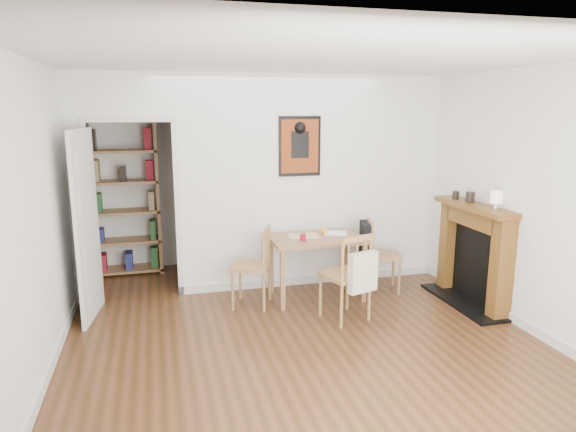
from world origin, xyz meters
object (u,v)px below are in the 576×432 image
object	(u,v)px
bookshelf	(125,197)
mantel_lamp	(497,198)
fireplace	(475,251)
chair_right	(381,254)
red_glass	(303,237)
ceramic_jar_b	(456,195)
chair_left	(251,267)
orange_fruit	(324,230)
dining_table	(317,244)
notebook	(335,233)
chair_front	(346,276)
ceramic_jar_a	(470,197)

from	to	relation	value
bookshelf	mantel_lamp	size ratio (longest dim) A/B	10.61
fireplace	chair_right	bearing A→B (deg)	142.89
bookshelf	red_glass	bearing A→B (deg)	-40.20
fireplace	ceramic_jar_b	size ratio (longest dim) A/B	12.95
chair_left	mantel_lamp	size ratio (longest dim) A/B	4.56
bookshelf	orange_fruit	size ratio (longest dim) A/B	29.16
chair_right	mantel_lamp	bearing A→B (deg)	-50.42
dining_table	fireplace	distance (m)	1.79
chair_left	red_glass	distance (m)	0.67
chair_left	chair_right	size ratio (longest dim) A/B	1.03
red_glass	notebook	xyz separation A→B (m)	(0.47, 0.24, -0.04)
chair_left	chair_front	distance (m)	1.09
chair_front	bookshelf	world-z (taller)	bookshelf
orange_fruit	mantel_lamp	world-z (taller)	mantel_lamp
dining_table	ceramic_jar_a	bearing A→B (deg)	-16.96
red_glass	mantel_lamp	distance (m)	2.09
chair_front	notebook	world-z (taller)	chair_front
dining_table	red_glass	distance (m)	0.28
fireplace	mantel_lamp	xyz separation A→B (m)	(-0.03, -0.35, 0.67)
dining_table	ceramic_jar_a	distance (m)	1.82
dining_table	bookshelf	size ratio (longest dim) A/B	0.51
chair_right	chair_front	world-z (taller)	chair_front
fireplace	notebook	world-z (taller)	fireplace
bookshelf	fireplace	bearing A→B (deg)	-29.09
red_glass	bookshelf	bearing A→B (deg)	139.80
red_glass	ceramic_jar_b	distance (m)	1.87
chair_left	mantel_lamp	world-z (taller)	mantel_lamp
red_glass	ceramic_jar_a	size ratio (longest dim) A/B	0.70
chair_left	ceramic_jar_b	world-z (taller)	ceramic_jar_b
chair_left	ceramic_jar_b	distance (m)	2.52
ceramic_jar_b	notebook	bearing A→B (deg)	163.91
mantel_lamp	ceramic_jar_b	xyz separation A→B (m)	(-0.05, 0.67, -0.08)
orange_fruit	notebook	xyz separation A→B (m)	(0.13, -0.04, -0.03)
fireplace	red_glass	size ratio (longest dim) A/B	14.89
dining_table	orange_fruit	bearing A→B (deg)	46.78
red_glass	orange_fruit	world-z (taller)	red_glass
orange_fruit	notebook	distance (m)	0.14
chair_left	bookshelf	size ratio (longest dim) A/B	0.43
chair_front	notebook	bearing A→B (deg)	78.48
orange_fruit	ceramic_jar_a	world-z (taller)	ceramic_jar_a
chair_front	chair_left	bearing A→B (deg)	144.77
chair_left	ceramic_jar_a	xyz separation A→B (m)	(2.44, -0.44, 0.76)
red_glass	chair_left	bearing A→B (deg)	172.81
mantel_lamp	red_glass	bearing A→B (deg)	156.05
chair_front	red_glass	xyz separation A→B (m)	(-0.31, 0.56, 0.30)
ceramic_jar_a	ceramic_jar_b	bearing A→B (deg)	100.89
chair_right	chair_front	bearing A→B (deg)	-135.69
dining_table	fireplace	world-z (taller)	fireplace
notebook	ceramic_jar_b	distance (m)	1.47
bookshelf	notebook	xyz separation A→B (m)	(2.45, -1.43, -0.30)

